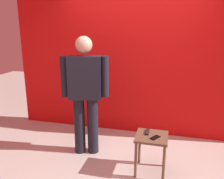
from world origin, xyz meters
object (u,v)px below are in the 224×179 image
(side_table, at_px, (151,143))
(cell_phone, at_px, (155,138))
(standing_person, at_px, (85,90))
(tv_remote, at_px, (147,132))

(side_table, bearing_deg, cell_phone, -48.56)
(standing_person, height_order, cell_phone, standing_person)
(standing_person, distance_m, cell_phone, 1.20)
(tv_remote, bearing_deg, side_table, -49.76)
(standing_person, relative_size, side_table, 3.36)
(cell_phone, relative_size, tv_remote, 0.85)
(standing_person, distance_m, tv_remote, 1.06)
(cell_phone, height_order, tv_remote, tv_remote)
(standing_person, height_order, side_table, standing_person)
(standing_person, bearing_deg, cell_phone, -17.71)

